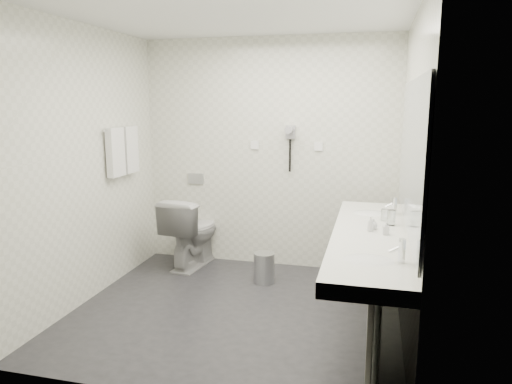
# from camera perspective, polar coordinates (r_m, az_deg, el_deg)

# --- Properties ---
(floor) EXTENTS (2.80, 2.80, 0.00)m
(floor) POSITION_cam_1_polar(r_m,az_deg,el_deg) (4.32, -2.49, -14.10)
(floor) COLOR #252428
(floor) RESTS_ON ground
(ceiling) EXTENTS (2.80, 2.80, 0.00)m
(ceiling) POSITION_cam_1_polar(r_m,az_deg,el_deg) (3.97, -2.81, 20.69)
(ceiling) COLOR white
(ceiling) RESTS_ON wall_back
(wall_back) EXTENTS (2.80, 0.00, 2.80)m
(wall_back) POSITION_cam_1_polar(r_m,az_deg,el_deg) (5.20, 1.48, 4.55)
(wall_back) COLOR silver
(wall_back) RESTS_ON floor
(wall_front) EXTENTS (2.80, 0.00, 2.80)m
(wall_front) POSITION_cam_1_polar(r_m,az_deg,el_deg) (2.76, -10.42, -1.28)
(wall_front) COLOR silver
(wall_front) RESTS_ON floor
(wall_left) EXTENTS (0.00, 2.60, 2.60)m
(wall_left) POSITION_cam_1_polar(r_m,az_deg,el_deg) (4.56, -19.78, 3.02)
(wall_left) COLOR silver
(wall_left) RESTS_ON floor
(wall_right) EXTENTS (0.00, 2.60, 2.60)m
(wall_right) POSITION_cam_1_polar(r_m,az_deg,el_deg) (3.80, 18.03, 1.68)
(wall_right) COLOR silver
(wall_right) RESTS_ON floor
(vanity_counter) EXTENTS (0.55, 2.20, 0.10)m
(vanity_counter) POSITION_cam_1_polar(r_m,az_deg,el_deg) (3.69, 13.54, -5.50)
(vanity_counter) COLOR white
(vanity_counter) RESTS_ON floor
(vanity_panel) EXTENTS (0.03, 2.15, 0.75)m
(vanity_panel) POSITION_cam_1_polar(r_m,az_deg,el_deg) (3.83, 13.63, -11.63)
(vanity_panel) COLOR gray
(vanity_panel) RESTS_ON floor
(vanity_post_near) EXTENTS (0.06, 0.06, 0.75)m
(vanity_post_near) POSITION_cam_1_polar(r_m,az_deg,el_deg) (2.90, 14.00, -19.44)
(vanity_post_near) COLOR silver
(vanity_post_near) RESTS_ON floor
(vanity_post_far) EXTENTS (0.06, 0.06, 0.75)m
(vanity_post_far) POSITION_cam_1_polar(r_m,az_deg,el_deg) (4.81, 14.14, -6.97)
(vanity_post_far) COLOR silver
(vanity_post_far) RESTS_ON floor
(mirror) EXTENTS (0.02, 2.20, 1.05)m
(mirror) POSITION_cam_1_polar(r_m,az_deg,el_deg) (3.58, 18.18, 4.37)
(mirror) COLOR #B2BCC6
(mirror) RESTS_ON wall_right
(basin_near) EXTENTS (0.40, 0.31, 0.05)m
(basin_near) POSITION_cam_1_polar(r_m,az_deg,el_deg) (3.06, 13.40, -8.23)
(basin_near) COLOR white
(basin_near) RESTS_ON vanity_counter
(basin_far) EXTENTS (0.40, 0.31, 0.05)m
(basin_far) POSITION_cam_1_polar(r_m,az_deg,el_deg) (4.31, 13.68, -2.67)
(basin_far) COLOR white
(basin_far) RESTS_ON vanity_counter
(faucet_near) EXTENTS (0.04, 0.04, 0.15)m
(faucet_near) POSITION_cam_1_polar(r_m,az_deg,el_deg) (3.04, 17.18, -6.78)
(faucet_near) COLOR silver
(faucet_near) RESTS_ON vanity_counter
(faucet_far) EXTENTS (0.04, 0.04, 0.15)m
(faucet_far) POSITION_cam_1_polar(r_m,az_deg,el_deg) (4.30, 16.33, -1.62)
(faucet_far) COLOR silver
(faucet_far) RESTS_ON vanity_counter
(soap_bottle_a) EXTENTS (0.05, 0.05, 0.10)m
(soap_bottle_a) POSITION_cam_1_polar(r_m,az_deg,el_deg) (3.63, 15.40, -4.22)
(soap_bottle_a) COLOR white
(soap_bottle_a) RESTS_ON vanity_counter
(soap_bottle_b) EXTENTS (0.07, 0.07, 0.08)m
(soap_bottle_b) POSITION_cam_1_polar(r_m,az_deg,el_deg) (3.77, 13.97, -3.75)
(soap_bottle_b) COLOR white
(soap_bottle_b) RESTS_ON vanity_counter
(soap_bottle_c) EXTENTS (0.06, 0.06, 0.12)m
(soap_bottle_c) POSITION_cam_1_polar(r_m,az_deg,el_deg) (3.70, 13.64, -3.73)
(soap_bottle_c) COLOR white
(soap_bottle_c) RESTS_ON vanity_counter
(glass_left) EXTENTS (0.09, 0.09, 0.12)m
(glass_left) POSITION_cam_1_polar(r_m,az_deg,el_deg) (3.92, 15.98, -2.99)
(glass_left) COLOR silver
(glass_left) RESTS_ON vanity_counter
(glass_right) EXTENTS (0.06, 0.06, 0.10)m
(glass_right) POSITION_cam_1_polar(r_m,az_deg,el_deg) (4.06, 15.18, -2.67)
(glass_right) COLOR silver
(glass_right) RESTS_ON vanity_counter
(toilet) EXTENTS (0.54, 0.83, 0.79)m
(toilet) POSITION_cam_1_polar(r_m,az_deg,el_deg) (5.34, -7.72, -4.74)
(toilet) COLOR white
(toilet) RESTS_ON floor
(flush_plate) EXTENTS (0.18, 0.02, 0.12)m
(flush_plate) POSITION_cam_1_polar(r_m,az_deg,el_deg) (5.48, -7.28, 1.62)
(flush_plate) COLOR #B2B5BA
(flush_plate) RESTS_ON wall_back
(pedal_bin) EXTENTS (0.22, 0.22, 0.30)m
(pedal_bin) POSITION_cam_1_polar(r_m,az_deg,el_deg) (4.88, 1.00, -9.20)
(pedal_bin) COLOR #B2B5BA
(pedal_bin) RESTS_ON floor
(bin_lid) EXTENTS (0.21, 0.21, 0.02)m
(bin_lid) POSITION_cam_1_polar(r_m,az_deg,el_deg) (4.83, 1.01, -7.46)
(bin_lid) COLOR #B2B5BA
(bin_lid) RESTS_ON pedal_bin
(towel_rail) EXTENTS (0.02, 0.62, 0.02)m
(towel_rail) POSITION_cam_1_polar(r_m,az_deg,el_deg) (4.97, -15.99, 7.32)
(towel_rail) COLOR silver
(towel_rail) RESTS_ON wall_left
(towel_near) EXTENTS (0.07, 0.24, 0.48)m
(towel_near) POSITION_cam_1_polar(r_m,az_deg,el_deg) (4.86, -16.57, 4.61)
(towel_near) COLOR white
(towel_near) RESTS_ON towel_rail
(towel_far) EXTENTS (0.07, 0.24, 0.48)m
(towel_far) POSITION_cam_1_polar(r_m,az_deg,el_deg) (5.10, -14.98, 4.97)
(towel_far) COLOR white
(towel_far) RESTS_ON towel_rail
(dryer_cradle) EXTENTS (0.10, 0.04, 0.14)m
(dryer_cradle) POSITION_cam_1_polar(r_m,az_deg,el_deg) (5.11, 4.18, 7.22)
(dryer_cradle) COLOR #96959A
(dryer_cradle) RESTS_ON wall_back
(dryer_barrel) EXTENTS (0.08, 0.14, 0.08)m
(dryer_barrel) POSITION_cam_1_polar(r_m,az_deg,el_deg) (5.03, 4.05, 7.52)
(dryer_barrel) COLOR #96959A
(dryer_barrel) RESTS_ON dryer_cradle
(dryer_cord) EXTENTS (0.02, 0.02, 0.35)m
(dryer_cord) POSITION_cam_1_polar(r_m,az_deg,el_deg) (5.11, 4.12, 4.42)
(dryer_cord) COLOR black
(dryer_cord) RESTS_ON dryer_cradle
(switch_plate_a) EXTENTS (0.09, 0.02, 0.09)m
(switch_plate_a) POSITION_cam_1_polar(r_m,az_deg,el_deg) (5.22, -0.16, 5.68)
(switch_plate_a) COLOR white
(switch_plate_a) RESTS_ON wall_back
(switch_plate_b) EXTENTS (0.09, 0.02, 0.09)m
(switch_plate_b) POSITION_cam_1_polar(r_m,az_deg,el_deg) (5.09, 7.54, 5.46)
(switch_plate_b) COLOR white
(switch_plate_b) RESTS_ON wall_back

